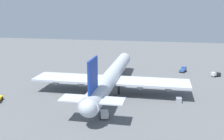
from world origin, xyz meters
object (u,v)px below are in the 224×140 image
at_px(pushback_tractor, 183,70).
at_px(safety_cone_nose, 126,70).
at_px(cargo_airplane, 112,76).
at_px(fuel_truck, 216,74).
at_px(cargo_container_fore, 179,100).
at_px(baggage_tug, 104,114).

relative_size(pushback_tractor, safety_cone_nose, 7.83).
bearing_deg(pushback_tractor, cargo_airplane, 140.84).
distance_m(fuel_truck, cargo_container_fore, 41.79).
height_order(cargo_container_fore, safety_cone_nose, cargo_container_fore).
relative_size(pushback_tractor, cargo_container_fore, 1.86).
bearing_deg(cargo_airplane, cargo_container_fore, -107.28).
bearing_deg(baggage_tug, fuel_truck, -36.66).
bearing_deg(cargo_airplane, safety_cone_nose, -1.79).
bearing_deg(cargo_container_fore, fuel_truck, -26.16).
height_order(cargo_airplane, fuel_truck, cargo_airplane).
distance_m(cargo_airplane, pushback_tractor, 46.18).
distance_m(baggage_tug, safety_cone_nose, 57.85).
bearing_deg(pushback_tractor, baggage_tug, 156.41).
bearing_deg(baggage_tug, cargo_airplane, 6.04).
distance_m(cargo_airplane, cargo_container_fore, 26.50).
bearing_deg(safety_cone_nose, cargo_airplane, 178.21).
relative_size(cargo_airplane, fuel_truck, 15.62).
xyz_separation_m(fuel_truck, cargo_container_fore, (-37.51, 18.42, -0.26)).
xyz_separation_m(fuel_truck, baggage_tug, (-54.59, 40.63, -0.07)).
bearing_deg(cargo_container_fore, pushback_tractor, -5.50).
bearing_deg(pushback_tractor, safety_cone_nose, 95.31).
height_order(cargo_airplane, cargo_container_fore, cargo_airplane).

